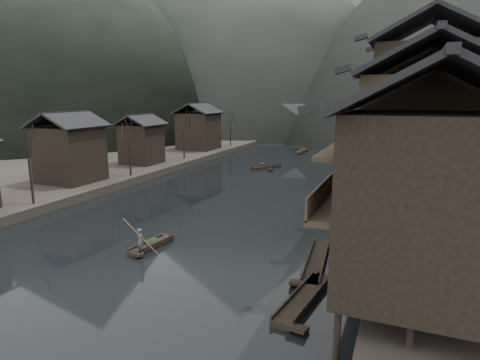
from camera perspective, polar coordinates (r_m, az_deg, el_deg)
The scene contains 12 objects.
water at distance 32.43m, azimuth -9.10°, elevation -8.20°, with size 300.00×300.00×0.00m, color black.
left_bank at distance 84.03m, azimuth -15.29°, elevation 4.39°, with size 40.00×200.00×1.20m, color #2D2823.
stilt_houses at distance 44.82m, azimuth 24.14°, elevation 8.14°, with size 9.00×67.60×16.94m.
left_houses at distance 59.03m, azimuth -16.14°, elevation 6.23°, with size 8.10×53.20×8.73m.
bare_trees at distance 56.01m, azimuth -14.03°, elevation 6.35°, with size 3.34×60.37×6.67m.
moored_sampans at distance 48.63m, azimuth 17.06°, elevation -1.50°, with size 3.41×61.77×0.47m.
midriver_boats at distance 82.12m, azimuth 8.46°, elevation 4.23°, with size 4.24×44.77×0.44m.
stone_bridge at distance 99.32m, azimuth 13.23°, elevation 8.22°, with size 40.00×6.00×9.00m.
hero_sampan at distance 30.86m, azimuth -12.48°, elevation -9.00°, with size 1.42×4.52×0.43m.
cargo_heap at distance 30.85m, azimuth -12.34°, elevation -7.98°, with size 0.98×1.28×0.59m, color black.
boatman at distance 29.19m, azimuth -14.02°, elevation -7.94°, with size 0.66×0.43×1.81m, color #535355.
bamboo_pole at distance 28.33m, azimuth -13.95°, elevation -3.17°, with size 0.06×0.06×4.04m, color #8C7A51.
Camera 1 is at (16.20, -25.80, 11.11)m, focal length 30.00 mm.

